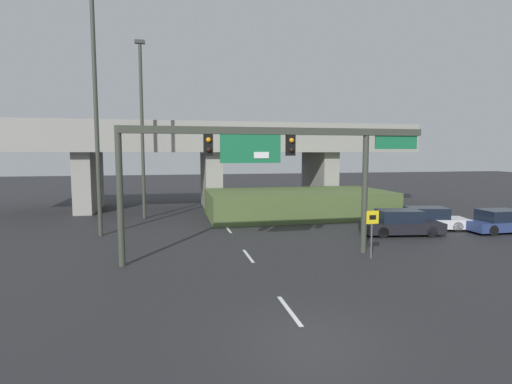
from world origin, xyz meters
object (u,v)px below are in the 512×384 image
Objects in this scene: signal_gantry at (270,154)px; highway_light_pole_far at (142,126)px; speed_limit_sign at (372,227)px; parked_sedan_near_right at (401,223)px; parked_sedan_far_right at (500,222)px; highway_light_pole_near at (95,74)px; parked_sedan_mid_right at (428,219)px.

highway_light_pole_far reaches higher than signal_gantry.
signal_gantry is at bearing 166.36° from speed_limit_sign.
parked_sedan_far_right is at bearing 3.21° from parked_sedan_near_right.
highway_light_pole_near is 21.92m from parked_sedan_mid_right.
parked_sedan_mid_right is 4.15m from parked_sedan_far_right.
parked_sedan_near_right is (15.25, -9.33, -6.10)m from highway_light_pole_far.
highway_light_pole_far is at bearing 116.55° from signal_gantry.
parked_sedan_far_right is at bearing -11.52° from parked_sedan_mid_right.
highway_light_pole_far is 2.65× the size of parked_sedan_near_right.
parked_sedan_near_right is 1.13× the size of parked_sedan_far_right.
highway_light_pole_near is (-13.07, 8.03, 7.82)m from speed_limit_sign.
speed_limit_sign is 0.47× the size of parked_sedan_near_right.
signal_gantry is at bearing -145.79° from parked_sedan_mid_right.
parked_sedan_mid_right is at bearing -6.82° from highway_light_pole_near.
highway_light_pole_far is (2.14, 5.84, -2.52)m from highway_light_pole_near.
highway_light_pole_near is at bearing 140.88° from signal_gantry.
parked_sedan_far_right is (3.79, -1.70, -0.01)m from parked_sedan_mid_right.
parked_sedan_far_right is at bearing 10.54° from signal_gantry.
speed_limit_sign is 0.53× the size of parked_sedan_far_right.
highway_light_pole_near reaches higher than highway_light_pole_far.
highway_light_pole_near is 6.71m from highway_light_pole_far.
signal_gantry is at bearing -63.45° from highway_light_pole_far.
parked_sedan_mid_right is (11.47, 4.54, -4.15)m from signal_gantry.
signal_gantry is 11.87m from highway_light_pole_near.
highway_light_pole_near is at bearing -110.08° from highway_light_pole_far.
parked_sedan_far_right is (10.71, 3.94, -0.84)m from speed_limit_sign.
speed_limit_sign is 17.22m from highway_light_pole_near.
signal_gantry reaches higher than speed_limit_sign.
signal_gantry is 6.24× the size of speed_limit_sign.
speed_limit_sign reaches higher than parked_sedan_near_right.
speed_limit_sign is 8.97m from parked_sedan_mid_right.
parked_sedan_mid_right is at bearing -24.76° from highway_light_pole_far.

